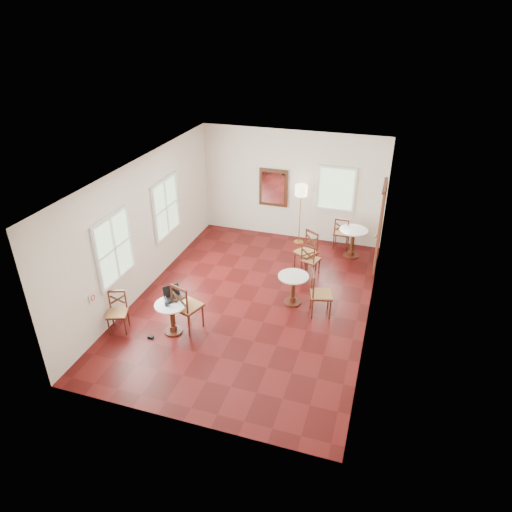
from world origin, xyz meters
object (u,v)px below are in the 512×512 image
at_px(cafe_table_back, 353,240).
at_px(chair_back_b, 307,252).
at_px(chair_near_b, 117,312).
at_px(navy_mug, 167,304).
at_px(water_glass, 165,300).
at_px(chair_mid_b, 320,294).
at_px(mouse, 176,301).
at_px(chair_near_a, 187,306).
at_px(chair_back_a, 342,233).
at_px(laptop, 173,295).
at_px(floor_lamp, 301,194).
at_px(power_adapter, 151,337).
at_px(cafe_table_near, 172,315).
at_px(cafe_table_mid, 293,286).
at_px(chair_mid_a, 310,260).

height_order(cafe_table_back, chair_back_b, chair_back_b).
xyz_separation_m(chair_near_b, navy_mug, (1.02, 0.18, 0.29)).
relative_size(navy_mug, water_glass, 1.01).
height_order(chair_mid_b, mouse, chair_mid_b).
xyz_separation_m(chair_near_a, chair_back_a, (2.43, 4.48, -0.08)).
bearing_deg(mouse, chair_near_a, 36.65).
height_order(laptop, water_glass, laptop).
bearing_deg(cafe_table_back, chair_back_a, 130.75).
relative_size(chair_back_b, water_glass, 8.99).
relative_size(chair_mid_b, navy_mug, 8.88).
xyz_separation_m(chair_back_a, floor_lamp, (-1.15, -0.04, 0.97)).
bearing_deg(chair_near_b, chair_back_a, 32.54).
bearing_deg(floor_lamp, water_glass, -109.66).
distance_m(chair_mid_b, chair_back_a, 3.17).
relative_size(floor_lamp, power_adapter, 14.87).
relative_size(cafe_table_near, chair_back_b, 0.68).
distance_m(chair_back_b, mouse, 3.72).
xyz_separation_m(cafe_table_mid, chair_back_a, (0.62, 2.96, 0.02)).
bearing_deg(chair_mid_b, mouse, 103.24).
relative_size(cafe_table_near, cafe_table_mid, 0.96).
bearing_deg(chair_near_b, chair_near_a, -1.17).
relative_size(chair_mid_b, water_glass, 8.94).
height_order(cafe_table_near, floor_lamp, floor_lamp).
distance_m(cafe_table_back, navy_mug, 5.32).
height_order(chair_near_a, floor_lamp, floor_lamp).
bearing_deg(cafe_table_mid, laptop, -144.43).
relative_size(chair_back_b, laptop, 2.29).
bearing_deg(chair_back_a, chair_back_b, 67.14).
bearing_deg(floor_lamp, cafe_table_near, -108.08).
relative_size(chair_mid_a, chair_mid_b, 0.87).
bearing_deg(power_adapter, mouse, 44.75).
bearing_deg(cafe_table_back, chair_back_b, -133.86).
relative_size(chair_mid_b, laptop, 2.27).
relative_size(chair_mid_b, floor_lamp, 0.59).
relative_size(cafe_table_back, chair_near_a, 0.71).
distance_m(cafe_table_mid, chair_back_b, 1.54).
bearing_deg(cafe_table_mid, navy_mug, -139.28).
height_order(chair_near_a, navy_mug, chair_near_a).
distance_m(chair_back_a, water_glass, 5.42).
distance_m(cafe_table_near, navy_mug, 0.31).
distance_m(laptop, water_glass, 0.20).
height_order(cafe_table_mid, chair_mid_a, chair_mid_a).
xyz_separation_m(cafe_table_back, power_adapter, (-3.34, -4.61, -0.45)).
bearing_deg(chair_mid_a, cafe_table_back, -107.58).
bearing_deg(chair_back_a, chair_mid_a, 74.92).
bearing_deg(floor_lamp, chair_mid_b, -69.85).
bearing_deg(navy_mug, chair_mid_a, 54.53).
height_order(cafe_table_back, chair_near_b, chair_near_b).
distance_m(chair_mid_b, mouse, 2.97).
height_order(cafe_table_mid, navy_mug, navy_mug).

